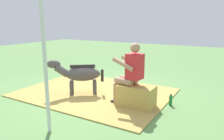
{
  "coord_description": "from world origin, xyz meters",
  "views": [
    {
      "loc": [
        -3.0,
        4.38,
        1.77
      ],
      "look_at": [
        -0.27,
        -0.29,
        0.55
      ],
      "focal_mm": 34.96,
      "sensor_mm": 36.0,
      "label": 1
    }
  ],
  "objects_px": {
    "soda_bottle": "(171,99)",
    "tent_pole_left": "(45,61)",
    "hay_bale": "(136,96)",
    "pony_standing": "(79,74)",
    "person_seated": "(130,72)"
  },
  "relations": [
    {
      "from": "tent_pole_left",
      "to": "pony_standing",
      "type": "bearing_deg",
      "value": -66.73
    },
    {
      "from": "person_seated",
      "to": "soda_bottle",
      "type": "distance_m",
      "value": 1.07
    },
    {
      "from": "hay_bale",
      "to": "pony_standing",
      "type": "distance_m",
      "value": 1.56
    },
    {
      "from": "hay_bale",
      "to": "soda_bottle",
      "type": "bearing_deg",
      "value": -143.04
    },
    {
      "from": "person_seated",
      "to": "tent_pole_left",
      "type": "xyz_separation_m",
      "value": [
        0.63,
        1.69,
        0.44
      ]
    },
    {
      "from": "hay_bale",
      "to": "pony_standing",
      "type": "xyz_separation_m",
      "value": [
        1.53,
        -0.04,
        0.28
      ]
    },
    {
      "from": "pony_standing",
      "to": "tent_pole_left",
      "type": "bearing_deg",
      "value": 113.27
    },
    {
      "from": "soda_bottle",
      "to": "tent_pole_left",
      "type": "bearing_deg",
      "value": 56.75
    },
    {
      "from": "hay_bale",
      "to": "soda_bottle",
      "type": "relative_size",
      "value": 2.78
    },
    {
      "from": "pony_standing",
      "to": "soda_bottle",
      "type": "bearing_deg",
      "value": -168.91
    },
    {
      "from": "person_seated",
      "to": "soda_bottle",
      "type": "bearing_deg",
      "value": -150.12
    },
    {
      "from": "hay_bale",
      "to": "tent_pole_left",
      "type": "bearing_deg",
      "value": 64.68
    },
    {
      "from": "hay_bale",
      "to": "tent_pole_left",
      "type": "distance_m",
      "value": 2.08
    },
    {
      "from": "hay_bale",
      "to": "pony_standing",
      "type": "height_order",
      "value": "pony_standing"
    },
    {
      "from": "soda_bottle",
      "to": "tent_pole_left",
      "type": "height_order",
      "value": "tent_pole_left"
    }
  ]
}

